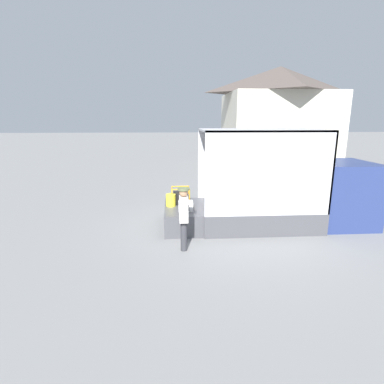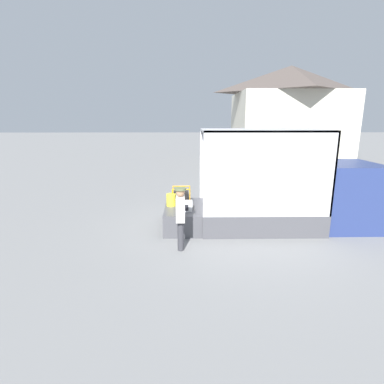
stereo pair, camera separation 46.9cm
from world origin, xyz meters
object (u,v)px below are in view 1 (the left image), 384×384
object	(u,v)px
box_truck	(300,197)
worker_person	(184,212)
microwave	(186,206)
orange_bucket	(171,200)
portable_generator	(181,198)

from	to	relation	value
box_truck	worker_person	size ratio (longest dim) A/B	3.23
microwave	orange_bucket	distance (m)	0.73
box_truck	portable_generator	distance (m)	4.17
microwave	portable_generator	size ratio (longest dim) A/B	0.73
worker_person	box_truck	bearing A→B (deg)	25.44
box_truck	portable_generator	world-z (taller)	box_truck
microwave	orange_bucket	xyz separation A→B (m)	(-0.48, 0.54, 0.06)
microwave	worker_person	distance (m)	1.53
orange_bucket	microwave	bearing A→B (deg)	-48.31
portable_generator	orange_bucket	bearing A→B (deg)	-142.17
box_truck	orange_bucket	distance (m)	4.51
box_truck	worker_person	distance (m)	4.60
box_truck	microwave	distance (m)	4.06
microwave	portable_generator	bearing A→B (deg)	98.40
orange_bucket	worker_person	world-z (taller)	worker_person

